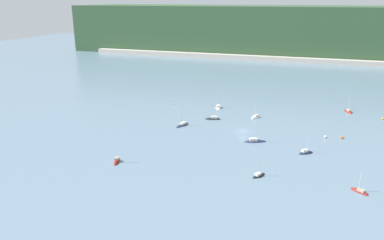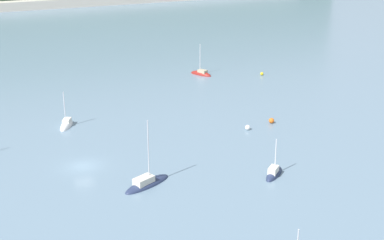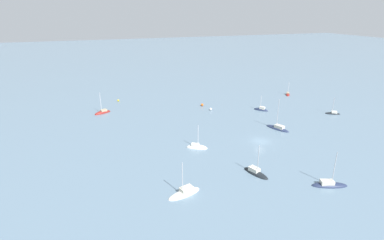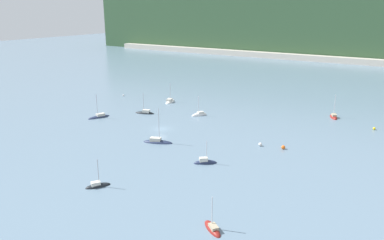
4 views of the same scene
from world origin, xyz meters
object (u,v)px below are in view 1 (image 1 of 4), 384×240
(sailboat_9, at_px, (259,176))
(sailboat_1, at_px, (306,153))
(sailboat_6, at_px, (255,141))
(sailboat_8, at_px, (218,107))
(mooring_buoy_3, at_px, (325,137))
(sailboat_0, at_px, (360,192))
(sailboat_4, at_px, (348,112))
(sailboat_2, at_px, (182,125))
(sailboat_5, at_px, (213,119))
(sailboat_7, at_px, (117,162))
(sailboat_3, at_px, (256,117))
(mooring_buoy_1, at_px, (382,119))
(mooring_buoy_0, at_px, (173,104))
(mooring_buoy_2, at_px, (342,137))

(sailboat_9, bearing_deg, sailboat_1, 2.84)
(sailboat_9, bearing_deg, sailboat_6, 43.90)
(sailboat_8, height_order, mooring_buoy_3, sailboat_8)
(sailboat_0, xyz_separation_m, sailboat_4, (1.67, 69.63, 0.02))
(sailboat_1, height_order, sailboat_9, sailboat_9)
(sailboat_2, relative_size, sailboat_5, 1.10)
(sailboat_2, distance_m, sailboat_9, 45.56)
(sailboat_2, distance_m, sailboat_7, 36.37)
(sailboat_5, distance_m, sailboat_8, 15.93)
(sailboat_5, distance_m, sailboat_7, 48.87)
(sailboat_5, bearing_deg, sailboat_0, 119.28)
(sailboat_4, bearing_deg, mooring_buoy_3, 140.93)
(sailboat_2, xyz_separation_m, sailboat_3, (23.79, 17.59, -0.04))
(sailboat_1, xyz_separation_m, mooring_buoy_1, (26.48, 43.07, 0.22))
(sailboat_1, distance_m, mooring_buoy_0, 67.63)
(sailboat_5, height_order, mooring_buoy_0, sailboat_5)
(sailboat_6, distance_m, mooring_buoy_3, 24.23)
(sailboat_5, height_order, sailboat_8, sailboat_8)
(sailboat_2, height_order, mooring_buoy_1, sailboat_2)
(sailboat_4, bearing_deg, sailboat_5, 93.76)
(sailboat_1, height_order, mooring_buoy_3, sailboat_1)
(sailboat_1, bearing_deg, mooring_buoy_1, 20.87)
(sailboat_6, bearing_deg, mooring_buoy_0, 119.63)
(sailboat_5, relative_size, sailboat_7, 0.93)
(mooring_buoy_0, relative_size, mooring_buoy_3, 0.73)
(sailboat_5, relative_size, sailboat_8, 0.97)
(sailboat_2, relative_size, sailboat_3, 1.13)
(mooring_buoy_0, bearing_deg, sailboat_6, -38.80)
(sailboat_1, xyz_separation_m, sailboat_5, (-34.87, 23.22, 0.01))
(mooring_buoy_3, bearing_deg, sailboat_2, -176.47)
(mooring_buoy_0, bearing_deg, sailboat_8, 5.13)
(sailboat_6, distance_m, sailboat_9, 24.55)
(sailboat_1, xyz_separation_m, sailboat_9, (-11.04, -19.39, -0.02))
(sailboat_2, xyz_separation_m, sailboat_9, (32.45, -31.98, -0.01))
(mooring_buoy_1, bearing_deg, sailboat_3, -164.41)
(sailboat_6, distance_m, mooring_buoy_0, 52.02)
(sailboat_2, bearing_deg, mooring_buoy_0, -132.50)
(sailboat_2, relative_size, mooring_buoy_3, 9.20)
(mooring_buoy_3, bearing_deg, sailboat_6, -153.11)
(mooring_buoy_0, bearing_deg, sailboat_5, -33.07)
(sailboat_0, relative_size, sailboat_2, 0.75)
(sailboat_0, bearing_deg, sailboat_2, 6.81)
(sailboat_9, xyz_separation_m, mooring_buoy_1, (37.52, 62.46, 0.23))
(sailboat_0, distance_m, sailboat_5, 64.73)
(sailboat_2, bearing_deg, sailboat_4, 142.09)
(sailboat_6, distance_m, mooring_buoy_1, 57.19)
(sailboat_2, bearing_deg, sailboat_1, 93.67)
(mooring_buoy_0, xyz_separation_m, mooring_buoy_2, (67.35, -20.69, 0.14))
(sailboat_4, distance_m, sailboat_8, 52.62)
(sailboat_4, xyz_separation_m, mooring_buoy_3, (-9.07, -33.76, 0.31))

